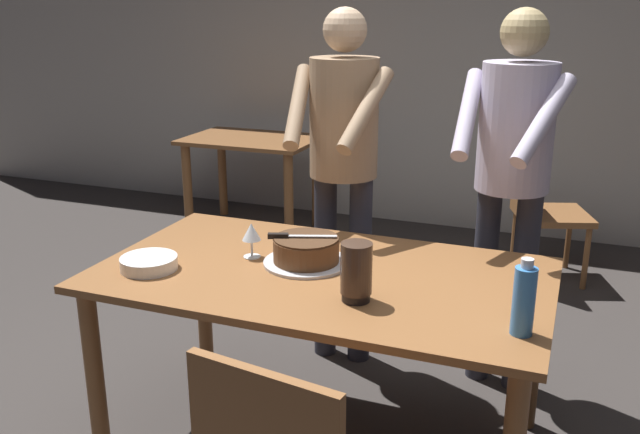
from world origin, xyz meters
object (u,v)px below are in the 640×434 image
at_px(main_dining_table, 322,295).
at_px(person_cutting_cake, 343,150).
at_px(cake_on_platter, 306,252).
at_px(background_table, 252,158).
at_px(plate_stack, 149,263).
at_px(person_standing_beside, 513,162).
at_px(wine_glass_near, 251,233).
at_px(cake_knife, 288,236).
at_px(background_chair_1, 541,206).
at_px(hurricane_lamp, 356,272).
at_px(water_bottle, 524,300).

relative_size(main_dining_table, person_cutting_cake, 1.00).
xyz_separation_m(cake_on_platter, background_table, (-1.41, 2.33, -0.22)).
bearing_deg(plate_stack, person_standing_beside, 37.34).
relative_size(wine_glass_near, person_cutting_cake, 0.08).
distance_m(cake_knife, background_chair_1, 2.31).
bearing_deg(background_table, plate_stack, -71.68).
bearing_deg(person_standing_beside, background_table, 141.76).
relative_size(cake_on_platter, hurricane_lamp, 1.62).
distance_m(cake_knife, plate_stack, 0.55).
height_order(plate_stack, person_standing_beside, person_standing_beside).
relative_size(hurricane_lamp, person_standing_beside, 0.12).
xyz_separation_m(cake_on_platter, wine_glass_near, (-0.23, -0.01, 0.05)).
height_order(main_dining_table, water_bottle, water_bottle).
relative_size(wine_glass_near, water_bottle, 0.58).
height_order(hurricane_lamp, background_chair_1, hurricane_lamp).
bearing_deg(person_cutting_cake, cake_on_platter, -83.33).
relative_size(cake_knife, person_standing_beside, 0.15).
distance_m(plate_stack, background_chair_1, 2.72).
xyz_separation_m(wine_glass_near, water_bottle, (1.08, -0.30, 0.01)).
height_order(main_dining_table, hurricane_lamp, hurricane_lamp).
distance_m(main_dining_table, plate_stack, 0.68).
bearing_deg(background_chair_1, cake_knife, -111.40).
bearing_deg(cake_on_platter, background_chair_1, 69.98).
bearing_deg(cake_on_platter, person_standing_beside, 44.15).
xyz_separation_m(main_dining_table, person_standing_beside, (0.61, 0.73, 0.42)).
bearing_deg(background_table, hurricane_lamp, -56.72).
xyz_separation_m(cake_on_platter, hurricane_lamp, (0.29, -0.26, 0.06)).
bearing_deg(water_bottle, cake_on_platter, 159.87).
height_order(person_cutting_cake, background_table, person_cutting_cake).
xyz_separation_m(main_dining_table, cake_knife, (-0.15, 0.03, 0.21)).
height_order(cake_on_platter, hurricane_lamp, hurricane_lamp).
height_order(cake_knife, person_standing_beside, person_standing_beside).
xyz_separation_m(cake_knife, person_standing_beside, (0.76, 0.70, 0.21)).
xyz_separation_m(cake_knife, background_table, (-1.34, 2.36, -0.29)).
height_order(plate_stack, wine_glass_near, wine_glass_near).
xyz_separation_m(main_dining_table, plate_stack, (-0.63, -0.22, 0.12)).
distance_m(wine_glass_near, background_table, 2.63).
bearing_deg(main_dining_table, cake_on_platter, 148.10).
bearing_deg(cake_knife, person_standing_beside, 42.52).
relative_size(cake_on_platter, plate_stack, 1.55).
xyz_separation_m(main_dining_table, person_cutting_cake, (-0.16, 0.70, 0.42)).
bearing_deg(plate_stack, cake_on_platter, 26.48).
height_order(cake_knife, plate_stack, cake_knife).
bearing_deg(person_standing_beside, water_bottle, -80.97).
bearing_deg(hurricane_lamp, wine_glass_near, 154.61).
xyz_separation_m(cake_knife, water_bottle, (0.92, -0.29, -0.00)).
bearing_deg(background_chair_1, plate_stack, -118.95).
xyz_separation_m(wine_glass_near, person_standing_beside, (0.93, 0.68, 0.22)).
xyz_separation_m(cake_knife, wine_glass_near, (-0.17, 0.01, -0.01)).
relative_size(main_dining_table, plate_stack, 7.82).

